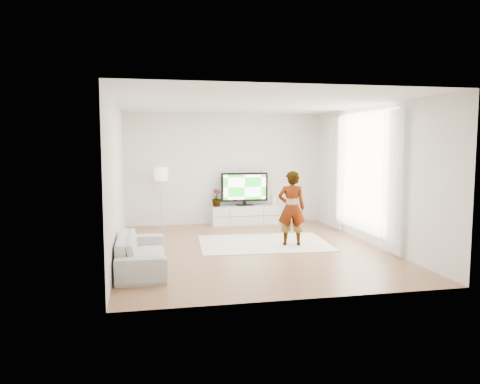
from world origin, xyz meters
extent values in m
plane|color=#A7714B|center=(0.00, 0.00, 0.00)|extent=(6.00, 6.00, 0.00)
plane|color=white|center=(0.00, 0.00, 2.80)|extent=(6.00, 6.00, 0.00)
cube|color=silver|center=(-2.50, 0.00, 1.40)|extent=(0.02, 6.00, 2.80)
cube|color=silver|center=(2.50, 0.00, 1.40)|extent=(0.02, 6.00, 2.80)
cube|color=silver|center=(0.00, 3.00, 1.40)|extent=(5.00, 0.02, 2.80)
cube|color=silver|center=(0.00, -3.00, 1.40)|extent=(5.00, 0.02, 2.80)
cube|color=white|center=(2.48, 0.30, 1.45)|extent=(0.01, 2.60, 2.50)
cube|color=white|center=(2.40, -1.00, 1.35)|extent=(0.04, 0.70, 2.60)
cube|color=white|center=(2.40, 1.60, 1.35)|extent=(0.04, 0.70, 2.60)
cube|color=silver|center=(0.47, 2.77, 0.24)|extent=(1.69, 0.48, 0.48)
cube|color=black|center=(0.47, 2.52, 0.24)|extent=(1.64, 0.00, 0.01)
cube|color=black|center=(0.04, 2.52, 0.24)|extent=(0.01, 0.00, 0.42)
cube|color=black|center=(0.89, 2.52, 0.24)|extent=(0.01, 0.00, 0.42)
cube|color=black|center=(0.47, 2.79, 0.49)|extent=(0.43, 0.24, 0.02)
cube|color=black|center=(0.47, 2.79, 0.54)|extent=(0.09, 0.05, 0.09)
cube|color=black|center=(0.47, 2.79, 0.95)|extent=(1.20, 0.06, 0.73)
cube|color=green|center=(0.47, 2.76, 0.95)|extent=(1.09, 0.01, 0.62)
cube|color=white|center=(1.21, 2.77, 0.60)|extent=(0.09, 0.18, 0.24)
cube|color=#4CB2FF|center=(1.21, 2.67, 0.62)|extent=(0.01, 0.00, 0.13)
imported|color=#3F7238|center=(-0.25, 2.77, 0.69)|extent=(0.32, 0.32, 0.43)
cube|color=#F0E4CC|center=(0.37, 0.45, 0.01)|extent=(2.72, 2.04, 0.01)
imported|color=#334772|center=(0.86, 0.15, 0.76)|extent=(0.61, 0.47, 1.49)
imported|color=#AFB0AB|center=(-2.08, -1.07, 0.28)|extent=(0.77, 1.95, 0.57)
cylinder|color=silver|center=(-1.61, 2.70, 0.01)|extent=(0.25, 0.25, 0.02)
cylinder|color=silver|center=(-1.61, 2.70, 0.59)|extent=(0.03, 0.03, 1.14)
cylinder|color=white|center=(-1.61, 2.70, 1.31)|extent=(0.33, 0.33, 0.32)
camera|label=1|loc=(-2.01, -8.70, 2.06)|focal=35.00mm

